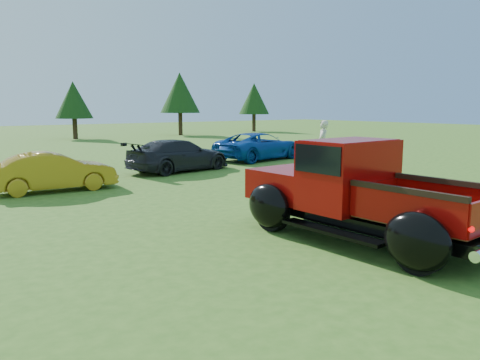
{
  "coord_description": "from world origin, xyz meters",
  "views": [
    {
      "loc": [
        -5.37,
        -6.72,
        2.5
      ],
      "look_at": [
        -0.24,
        0.2,
        1.14
      ],
      "focal_mm": 35.0,
      "sensor_mm": 36.0,
      "label": 1
    }
  ],
  "objects_px": {
    "tree_east": "(180,93)",
    "tree_far_east": "(254,99)",
    "show_car_grey": "(179,155)",
    "pickup_truck": "(348,191)",
    "tree_mid_right": "(74,100)",
    "show_car_blue": "(259,146)",
    "show_car_yellow": "(54,172)",
    "spectator": "(323,143)"
  },
  "relations": [
    {
      "from": "tree_east",
      "to": "tree_mid_right",
      "type": "bearing_deg",
      "value": 176.82
    },
    {
      "from": "tree_east",
      "to": "pickup_truck",
      "type": "relative_size",
      "value": 1.05
    },
    {
      "from": "show_car_yellow",
      "to": "spectator",
      "type": "bearing_deg",
      "value": -87.84
    },
    {
      "from": "show_car_blue",
      "to": "show_car_yellow",
      "type": "bearing_deg",
      "value": 95.52
    },
    {
      "from": "tree_mid_right",
      "to": "show_car_yellow",
      "type": "relative_size",
      "value": 1.25
    },
    {
      "from": "tree_east",
      "to": "tree_far_east",
      "type": "bearing_deg",
      "value": 6.34
    },
    {
      "from": "tree_far_east",
      "to": "show_car_blue",
      "type": "distance_m",
      "value": 25.45
    },
    {
      "from": "tree_mid_right",
      "to": "show_car_yellow",
      "type": "bearing_deg",
      "value": -108.81
    },
    {
      "from": "tree_far_east",
      "to": "tree_mid_right",
      "type": "bearing_deg",
      "value": -178.41
    },
    {
      "from": "pickup_truck",
      "to": "show_car_grey",
      "type": "xyz_separation_m",
      "value": [
        1.92,
        10.07,
        -0.27
      ]
    },
    {
      "from": "show_car_grey",
      "to": "show_car_blue",
      "type": "relative_size",
      "value": 0.93
    },
    {
      "from": "tree_far_east",
      "to": "show_car_blue",
      "type": "relative_size",
      "value": 1.04
    },
    {
      "from": "tree_east",
      "to": "show_car_grey",
      "type": "xyz_separation_m",
      "value": [
        -11.5,
        -20.28,
        -3.04
      ]
    },
    {
      "from": "tree_east",
      "to": "tree_far_east",
      "type": "xyz_separation_m",
      "value": [
        9.0,
        1.0,
        -0.41
      ]
    },
    {
      "from": "tree_far_east",
      "to": "pickup_truck",
      "type": "relative_size",
      "value": 0.93
    },
    {
      "from": "tree_far_east",
      "to": "pickup_truck",
      "type": "distance_m",
      "value": 38.61
    },
    {
      "from": "spectator",
      "to": "tree_far_east",
      "type": "bearing_deg",
      "value": -160.98
    },
    {
      "from": "show_car_grey",
      "to": "show_car_blue",
      "type": "height_order",
      "value": "show_car_blue"
    },
    {
      "from": "show_car_yellow",
      "to": "spectator",
      "type": "relative_size",
      "value": 1.84
    },
    {
      "from": "tree_mid_right",
      "to": "show_car_blue",
      "type": "relative_size",
      "value": 0.95
    },
    {
      "from": "tree_far_east",
      "to": "show_car_blue",
      "type": "xyz_separation_m",
      "value": [
        -15.49,
        -20.02,
        -2.6
      ]
    },
    {
      "from": "tree_far_east",
      "to": "show_car_grey",
      "type": "distance_m",
      "value": 29.66
    },
    {
      "from": "show_car_yellow",
      "to": "show_car_grey",
      "type": "bearing_deg",
      "value": -67.85
    },
    {
      "from": "tree_mid_right",
      "to": "show_car_blue",
      "type": "distance_m",
      "value": 19.82
    },
    {
      "from": "tree_mid_right",
      "to": "pickup_truck",
      "type": "distance_m",
      "value": 31.23
    },
    {
      "from": "tree_east",
      "to": "show_car_yellow",
      "type": "height_order",
      "value": "tree_east"
    },
    {
      "from": "tree_east",
      "to": "tree_far_east",
      "type": "relative_size",
      "value": 1.12
    },
    {
      "from": "tree_mid_right",
      "to": "show_car_blue",
      "type": "xyz_separation_m",
      "value": [
        2.51,
        -19.52,
        -2.33
      ]
    },
    {
      "from": "tree_mid_right",
      "to": "spectator",
      "type": "height_order",
      "value": "tree_mid_right"
    },
    {
      "from": "tree_east",
      "to": "show_car_yellow",
      "type": "distance_m",
      "value": 27.66
    },
    {
      "from": "tree_east",
      "to": "pickup_truck",
      "type": "xyz_separation_m",
      "value": [
        -13.42,
        -30.35,
        -2.76
      ]
    },
    {
      "from": "tree_mid_right",
      "to": "spectator",
      "type": "bearing_deg",
      "value": -81.85
    },
    {
      "from": "pickup_truck",
      "to": "show_car_blue",
      "type": "bearing_deg",
      "value": 55.92
    },
    {
      "from": "tree_mid_right",
      "to": "show_car_grey",
      "type": "relative_size",
      "value": 1.03
    },
    {
      "from": "tree_mid_right",
      "to": "show_car_grey",
      "type": "xyz_separation_m",
      "value": [
        -2.5,
        -20.78,
        -2.35
      ]
    },
    {
      "from": "show_car_blue",
      "to": "tree_far_east",
      "type": "bearing_deg",
      "value": -48.02
    },
    {
      "from": "tree_far_east",
      "to": "show_car_grey",
      "type": "height_order",
      "value": "tree_far_east"
    },
    {
      "from": "spectator",
      "to": "pickup_truck",
      "type": "bearing_deg",
      "value": 7.24
    },
    {
      "from": "show_car_blue",
      "to": "show_car_grey",
      "type": "bearing_deg",
      "value": 93.79
    },
    {
      "from": "pickup_truck",
      "to": "show_car_blue",
      "type": "xyz_separation_m",
      "value": [
        6.93,
        11.32,
        -0.25
      ]
    },
    {
      "from": "tree_far_east",
      "to": "show_car_yellow",
      "type": "height_order",
      "value": "tree_far_east"
    },
    {
      "from": "pickup_truck",
      "to": "show_car_yellow",
      "type": "distance_m",
      "value": 9.05
    }
  ]
}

